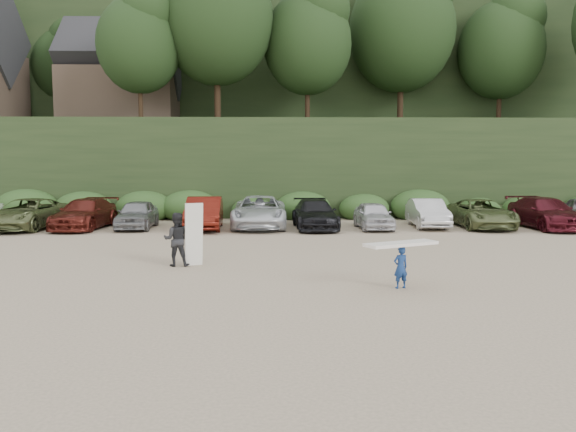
{
  "coord_description": "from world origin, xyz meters",
  "views": [
    {
      "loc": [
        -0.86,
        -18.42,
        3.37
      ],
      "look_at": [
        -0.32,
        3.0,
        1.3
      ],
      "focal_mm": 35.0,
      "sensor_mm": 36.0,
      "label": 1
    }
  ],
  "objects": [
    {
      "name": "child_surfer",
      "position": [
        2.52,
        -3.75,
        0.85
      ],
      "size": [
        2.12,
        1.42,
        1.24
      ],
      "color": "navy",
      "rests_on": "ground"
    },
    {
      "name": "hillside_backdrop",
      "position": [
        -0.26,
        35.93,
        11.22
      ],
      "size": [
        90.0,
        41.5,
        28.0
      ],
      "color": "black",
      "rests_on": "ground"
    },
    {
      "name": "ground",
      "position": [
        0.0,
        0.0,
        0.0
      ],
      "size": [
        120.0,
        120.0,
        0.0
      ],
      "primitive_type": "plane",
      "color": "tan",
      "rests_on": "ground"
    },
    {
      "name": "adult_surfer",
      "position": [
        -3.97,
        -0.35,
        0.88
      ],
      "size": [
        1.31,
        0.68,
        2.05
      ],
      "color": "black",
      "rests_on": "ground"
    },
    {
      "name": "parked_cars",
      "position": [
        -1.54,
        9.96,
        0.76
      ],
      "size": [
        36.42,
        6.35,
        1.63
      ],
      "color": "#B2B2B7",
      "rests_on": "ground"
    }
  ]
}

